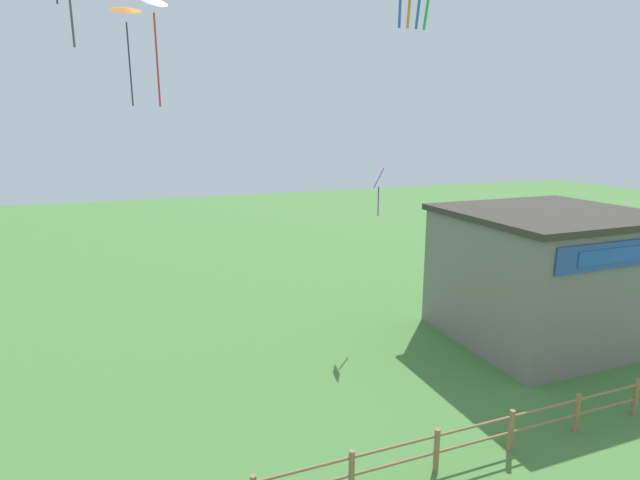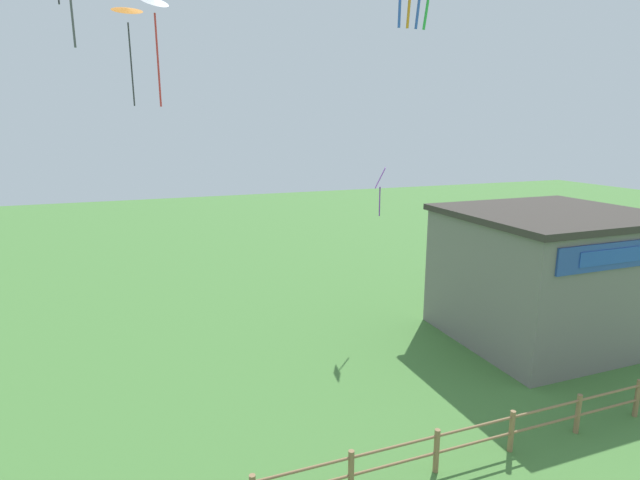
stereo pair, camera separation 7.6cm
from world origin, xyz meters
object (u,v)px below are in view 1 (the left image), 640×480
at_px(kite_orange_delta, 126,14).
at_px(seaside_building, 545,274).
at_px(kite_white_delta, 154,10).
at_px(kite_purple_streamer, 379,183).

bearing_deg(kite_orange_delta, seaside_building, -15.23).
height_order(kite_white_delta, kite_purple_streamer, kite_white_delta).
relative_size(seaside_building, kite_orange_delta, 2.24).
xyz_separation_m(seaside_building, kite_white_delta, (-14.13, -0.14, 8.60)).
relative_size(kite_white_delta, kite_orange_delta, 0.87).
bearing_deg(kite_purple_streamer, kite_white_delta, -156.02).
bearing_deg(seaside_building, kite_purple_streamer, 146.35).
height_order(kite_orange_delta, kite_purple_streamer, kite_orange_delta).
height_order(seaside_building, kite_orange_delta, kite_orange_delta).
xyz_separation_m(kite_orange_delta, kite_purple_streamer, (9.19, -0.33, -5.80)).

